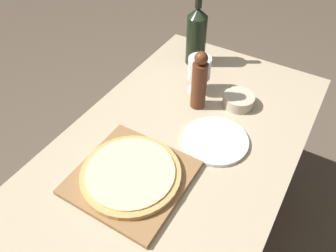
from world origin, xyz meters
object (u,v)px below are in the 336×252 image
at_px(pepper_mill, 199,82).
at_px(wine_glass, 199,69).
at_px(pizza, 131,174).
at_px(wine_bottle, 196,35).
at_px(small_bowl, 238,100).

relative_size(pepper_mill, wine_glass, 1.53).
bearing_deg(pizza, wine_glass, 92.85).
bearing_deg(wine_bottle, pepper_mill, -60.49).
xyz_separation_m(wine_bottle, wine_glass, (0.11, -0.18, -0.03)).
height_order(wine_glass, small_bowl, wine_glass).
bearing_deg(pizza, pepper_mill, 87.85).
bearing_deg(pepper_mill, wine_glass, 116.54).
height_order(pepper_mill, small_bowl, pepper_mill).
xyz_separation_m(pizza, wine_bottle, (-0.13, 0.68, 0.10)).
distance_m(pepper_mill, wine_glass, 0.09).
distance_m(wine_bottle, small_bowl, 0.35).
height_order(wine_bottle, wine_glass, wine_bottle).
relative_size(wine_bottle, small_bowl, 2.68).
bearing_deg(wine_bottle, pizza, -78.99).
distance_m(pizza, pepper_mill, 0.43).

